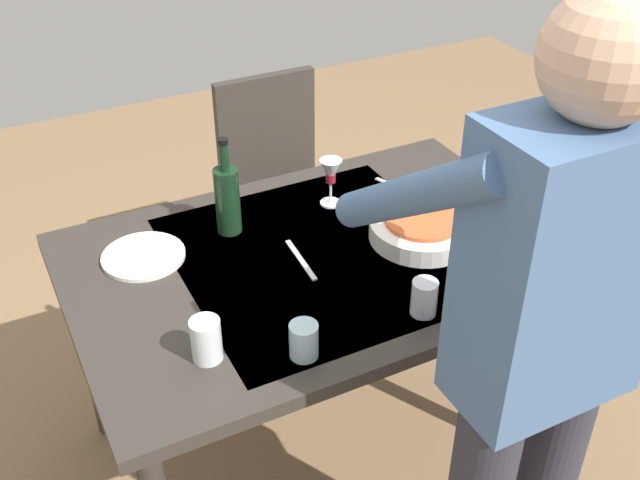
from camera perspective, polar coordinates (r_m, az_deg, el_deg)
name	(u,v)px	position (r m, az deg, el deg)	size (l,w,h in m)	color
ground_plane	(320,444)	(2.63, 0.00, -15.05)	(6.00, 6.00, 0.00)	#846647
dining_table	(320,279)	(2.16, 0.00, -2.95)	(1.38, 0.92, 0.78)	#332D28
chair_near	(278,179)	(2.97, -3.18, 4.60)	(0.40, 0.40, 0.91)	black
person_server	(536,350)	(1.59, 15.89, -7.95)	(0.42, 0.61, 1.69)	#2D2D38
wine_bottle	(227,198)	(2.17, -6.98, 3.17)	(0.07, 0.07, 0.30)	black
wine_glass_left	(331,174)	(2.28, 0.81, 4.98)	(0.07, 0.07, 0.15)	white
water_cup_near_left	(304,340)	(1.76, -1.22, -7.56)	(0.07, 0.07, 0.09)	silver
water_cup_near_right	(206,340)	(1.77, -8.55, -7.43)	(0.07, 0.07, 0.11)	silver
water_cup_far_left	(424,298)	(1.90, 7.83, -4.32)	(0.07, 0.07, 0.10)	silver
serving_bowl_pasta	(422,228)	(2.18, 7.65, 0.88)	(0.30, 0.30, 0.07)	white
dinner_plate_near	(143,256)	(2.15, -13.12, -1.19)	(0.23, 0.23, 0.01)	white
table_knife	(301,260)	(2.08, -1.46, -1.49)	(0.01, 0.20, 0.01)	silver
table_fork	(398,188)	(2.42, 5.89, 3.91)	(0.01, 0.18, 0.01)	silver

